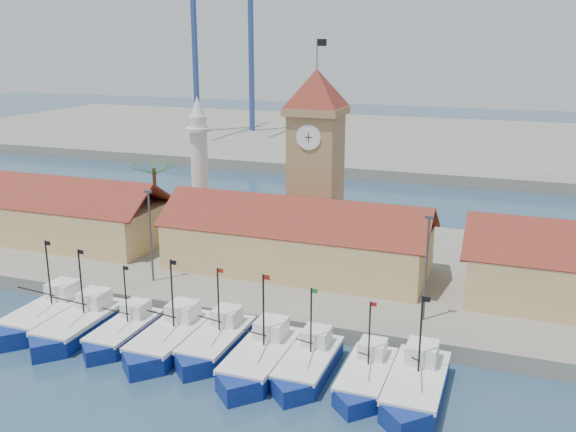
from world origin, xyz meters
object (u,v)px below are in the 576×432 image
at_px(boat_4, 215,344).
at_px(clock_tower, 316,158).
at_px(boat_0, 45,317).
at_px(minaret, 200,165).

bearing_deg(boat_4, clock_tower, 87.17).
height_order(boat_0, boat_4, boat_0).
distance_m(boat_4, minaret, 29.69).
relative_size(boat_0, minaret, 0.64).
relative_size(boat_4, minaret, 0.59).
height_order(boat_4, clock_tower, clock_tower).
xyz_separation_m(boat_0, clock_tower, (17.24, 23.23, 11.14)).
height_order(boat_4, minaret, minaret).
relative_size(boat_0, clock_tower, 0.46).
bearing_deg(clock_tower, boat_4, -92.83).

